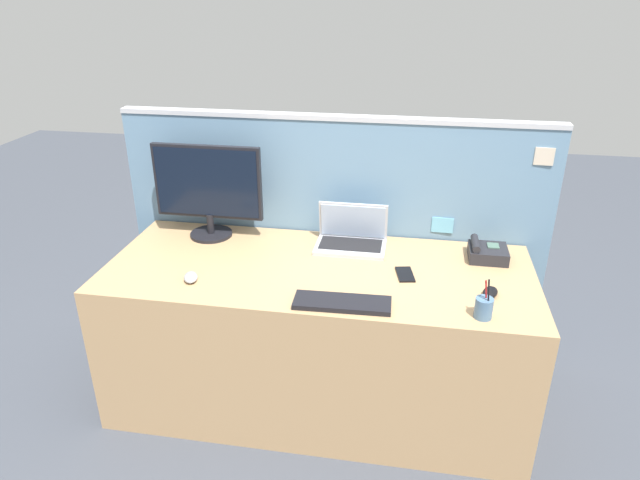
{
  "coord_description": "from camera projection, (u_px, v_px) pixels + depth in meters",
  "views": [
    {
      "loc": [
        0.4,
        -2.31,
        1.98
      ],
      "look_at": [
        0.0,
        0.05,
        0.88
      ],
      "focal_mm": 31.61,
      "sensor_mm": 36.0,
      "label": 1
    }
  ],
  "objects": [
    {
      "name": "ground_plane",
      "position": [
        318.0,
        396.0,
        2.96
      ],
      "size": [
        10.0,
        10.0,
        0.0
      ],
      "primitive_type": "plane",
      "color": "#424751"
    },
    {
      "name": "cell_phone_black_slab",
      "position": [
        405.0,
        274.0,
        2.57
      ],
      "size": [
        0.1,
        0.15,
        0.01
      ],
      "primitive_type": "cube",
      "rotation": [
        0.0,
        0.0,
        0.2
      ],
      "color": "black",
      "rests_on": "desk"
    },
    {
      "name": "pen_cup",
      "position": [
        484.0,
        308.0,
        2.23
      ],
      "size": [
        0.07,
        0.07,
        0.18
      ],
      "color": "#4C7093",
      "rests_on": "desk"
    },
    {
      "name": "cubicle_divider",
      "position": [
        332.0,
        241.0,
        3.07
      ],
      "size": [
        2.24,
        0.08,
        1.38
      ],
      "color": "#6084A3",
      "rests_on": "ground_plane"
    },
    {
      "name": "desktop_monitor",
      "position": [
        208.0,
        187.0,
        2.87
      ],
      "size": [
        0.56,
        0.22,
        0.48
      ],
      "color": "black",
      "rests_on": "desk"
    },
    {
      "name": "desk_phone",
      "position": [
        487.0,
        252.0,
        2.71
      ],
      "size": [
        0.18,
        0.17,
        0.1
      ],
      "color": "#232328",
      "rests_on": "desk"
    },
    {
      "name": "computer_mouse_right_hand",
      "position": [
        191.0,
        277.0,
        2.52
      ],
      "size": [
        0.09,
        0.11,
        0.03
      ],
      "primitive_type": "ellipsoid",
      "rotation": [
        0.0,
        0.0,
        0.35
      ],
      "color": "#9EA0A8",
      "rests_on": "desk"
    },
    {
      "name": "desk",
      "position": [
        318.0,
        335.0,
        2.8
      ],
      "size": [
        2.0,
        0.82,
        0.76
      ],
      "primitive_type": "cube",
      "color": "tan",
      "rests_on": "ground_plane"
    },
    {
      "name": "laptop",
      "position": [
        352.0,
        236.0,
        2.84
      ],
      "size": [
        0.35,
        0.23,
        0.21
      ],
      "color": "#B2B5BC",
      "rests_on": "desk"
    },
    {
      "name": "computer_mouse_left_hand",
      "position": [
        490.0,
        292.0,
        2.4
      ],
      "size": [
        0.09,
        0.11,
        0.03
      ],
      "primitive_type": "ellipsoid",
      "rotation": [
        0.0,
        0.0,
        -0.33
      ],
      "color": "black",
      "rests_on": "desk"
    },
    {
      "name": "keyboard_main",
      "position": [
        342.0,
        303.0,
        2.33
      ],
      "size": [
        0.41,
        0.15,
        0.02
      ],
      "primitive_type": "cube",
      "rotation": [
        0.0,
        0.0,
        0.03
      ],
      "color": "black",
      "rests_on": "desk"
    }
  ]
}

